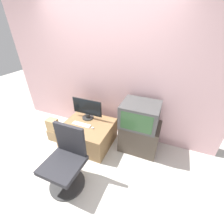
# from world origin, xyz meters

# --- Properties ---
(ground_plane) EXTENTS (12.00, 12.00, 0.00)m
(ground_plane) POSITION_xyz_m (0.00, 0.00, 0.00)
(ground_plane) COLOR beige
(wall_back) EXTENTS (4.40, 0.05, 2.60)m
(wall_back) POSITION_xyz_m (0.00, 1.32, 1.30)
(wall_back) COLOR beige
(wall_back) RESTS_ON ground_plane
(desk) EXTENTS (0.92, 0.81, 0.45)m
(desk) POSITION_xyz_m (-0.14, 0.74, 0.23)
(desk) COLOR #937047
(desk) RESTS_ON ground_plane
(side_stand) EXTENTS (0.69, 0.51, 0.57)m
(side_stand) POSITION_xyz_m (0.83, 0.99, 0.29)
(side_stand) COLOR #4C4238
(side_stand) RESTS_ON ground_plane
(main_monitor) EXTENTS (0.63, 0.23, 0.42)m
(main_monitor) POSITION_xyz_m (-0.24, 0.94, 0.66)
(main_monitor) COLOR #2D2D2D
(main_monitor) RESTS_ON desk
(keyboard) EXTENTS (0.37, 0.10, 0.01)m
(keyboard) POSITION_xyz_m (-0.23, 0.69, 0.46)
(keyboard) COLOR white
(keyboard) RESTS_ON desk
(mouse) EXTENTS (0.05, 0.04, 0.03)m
(mouse) POSITION_xyz_m (0.02, 0.67, 0.47)
(mouse) COLOR silver
(mouse) RESTS_ON desk
(crt_tv) EXTENTS (0.63, 0.54, 0.41)m
(crt_tv) POSITION_xyz_m (0.80, 0.96, 0.78)
(crt_tv) COLOR #474747
(crt_tv) RESTS_ON side_stand
(office_chair) EXTENTS (0.53, 0.53, 0.96)m
(office_chair) POSITION_xyz_m (0.03, -0.13, 0.42)
(office_chair) COLOR #333333
(office_chair) RESTS_ON ground_plane
(cardboard_box_lower) EXTENTS (0.26, 0.17, 0.24)m
(cardboard_box_lower) POSITION_xyz_m (-0.83, 0.55, 0.12)
(cardboard_box_lower) COLOR #A3845B
(cardboard_box_lower) RESTS_ON ground_plane
(cardboard_box_upper) EXTENTS (0.20, 0.16, 0.26)m
(cardboard_box_upper) POSITION_xyz_m (-0.83, 0.55, 0.37)
(cardboard_box_upper) COLOR tan
(cardboard_box_upper) RESTS_ON cardboard_box_lower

